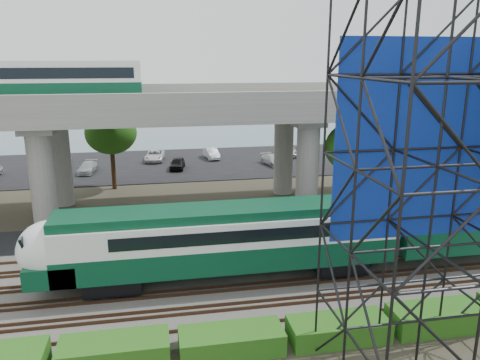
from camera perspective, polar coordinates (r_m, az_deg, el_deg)
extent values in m
plane|color=#474233|center=(25.62, -4.99, -14.88)|extent=(140.00, 140.00, 0.00)
cube|color=slate|center=(27.33, -5.43, -12.64)|extent=(90.00, 12.00, 0.20)
cube|color=black|center=(35.10, -6.72, -6.40)|extent=(90.00, 5.00, 0.08)
cube|color=black|center=(57.63, -8.38, 1.97)|extent=(90.00, 18.00, 0.08)
cube|color=#405C6A|center=(79.24, -9.06, 5.41)|extent=(140.00, 40.00, 0.03)
cube|color=#472D1E|center=(23.16, -4.31, -17.57)|extent=(90.00, 0.08, 0.16)
cube|color=#472D1E|center=(24.38, -4.70, -15.78)|extent=(90.00, 0.08, 0.16)
cube|color=#472D1E|center=(24.86, -4.84, -15.13)|extent=(90.00, 0.08, 0.16)
cube|color=#472D1E|center=(26.12, -5.17, -13.57)|extent=(90.00, 0.08, 0.16)
cube|color=#472D1E|center=(26.61, -5.29, -13.01)|extent=(90.00, 0.08, 0.16)
cube|color=#472D1E|center=(27.89, -5.58, -11.64)|extent=(90.00, 0.08, 0.16)
cube|color=#472D1E|center=(28.39, -5.68, -11.14)|extent=(90.00, 0.08, 0.16)
cube|color=#472D1E|center=(29.69, -5.93, -9.94)|extent=(90.00, 0.08, 0.16)
cube|color=#472D1E|center=(30.20, -6.02, -9.50)|extent=(90.00, 0.08, 0.16)
cube|color=#472D1E|center=(31.51, -6.24, -8.44)|extent=(90.00, 0.08, 0.16)
cube|color=black|center=(27.06, -15.13, -11.74)|extent=(3.00, 2.20, 0.90)
cube|color=black|center=(28.90, 11.88, -9.75)|extent=(3.00, 2.20, 0.90)
cube|color=#093F26|center=(26.75, -1.14, -8.79)|extent=(19.00, 3.00, 1.40)
cube|color=white|center=(26.21, -1.16, -5.88)|extent=(19.00, 3.00, 1.50)
cube|color=#093F26|center=(25.87, -1.17, -3.81)|extent=(19.00, 2.60, 0.50)
cube|color=black|center=(26.36, 1.00, -5.64)|extent=(15.00, 3.06, 0.70)
ellipsoid|color=white|center=(26.68, -21.92, -7.89)|extent=(3.60, 3.00, 3.20)
cube|color=#093F26|center=(27.08, -21.70, -9.94)|extent=(2.60, 3.00, 1.10)
cube|color=black|center=(26.75, -24.34, -6.93)|extent=(0.48, 2.00, 1.09)
cube|color=#093F26|center=(31.66, 24.79, -4.47)|extent=(8.00, 3.00, 3.40)
cube|color=#9E9B93|center=(38.46, -7.69, 8.59)|extent=(80.00, 12.00, 1.20)
cube|color=#9E9B93|center=(32.64, -7.20, 9.55)|extent=(80.00, 0.50, 1.10)
cube|color=#9E9B93|center=(44.09, -8.16, 10.85)|extent=(80.00, 0.50, 1.10)
cylinder|color=#9E9B93|center=(36.66, -22.92, -0.07)|extent=(1.80, 1.80, 8.00)
cylinder|color=#9E9B93|center=(43.34, -21.06, 2.26)|extent=(1.80, 1.80, 8.00)
cube|color=#9E9B93|center=(39.35, -22.43, 6.43)|extent=(2.40, 9.00, 0.60)
cylinder|color=#9E9B93|center=(37.70, 8.21, 1.35)|extent=(1.80, 1.80, 8.00)
cylinder|color=#9E9B93|center=(44.23, 5.33, 3.42)|extent=(1.80, 1.80, 8.00)
cube|color=#9E9B93|center=(40.33, 6.81, 7.61)|extent=(2.40, 9.00, 0.60)
cylinder|color=#9E9B93|center=(52.06, 24.81, 3.84)|extent=(1.80, 1.80, 8.00)
cube|color=black|center=(38.91, -20.79, 9.25)|extent=(12.00, 2.50, 0.70)
cube|color=#093F26|center=(38.86, -20.90, 10.43)|extent=(12.00, 2.50, 0.90)
cube|color=white|center=(38.81, -21.05, 12.04)|extent=(12.00, 2.50, 1.30)
cube|color=black|center=(38.81, -21.06, 12.11)|extent=(11.00, 2.56, 0.80)
cube|color=white|center=(38.79, -21.16, 13.22)|extent=(12.00, 2.40, 0.30)
cube|color=#0D2B98|center=(20.77, 21.92, 4.42)|extent=(8.10, 0.08, 8.25)
cube|color=#205112|center=(21.69, -15.04, -19.63)|extent=(4.60, 1.80, 1.15)
cube|color=#205112|center=(21.82, -1.07, -19.02)|extent=(4.60, 1.80, 1.03)
cube|color=#205112|center=(23.04, 11.89, -17.39)|extent=(4.60, 1.80, 1.01)
cube|color=#205112|center=(25.18, 22.87, -15.20)|extent=(4.60, 1.80, 1.12)
cylinder|color=#382314|center=(39.54, 13.63, -0.68)|extent=(0.44, 0.44, 4.80)
ellipsoid|color=#205112|center=(38.83, 13.91, 3.87)|extent=(4.94, 4.94, 4.18)
cylinder|color=#382314|center=(47.49, -15.21, 1.78)|extent=(0.44, 0.44, 4.80)
ellipsoid|color=#205112|center=(46.91, -15.47, 5.59)|extent=(4.94, 4.94, 4.18)
imported|color=#AEB0B6|center=(60.42, -20.80, 2.36)|extent=(1.44, 3.65, 1.18)
imported|color=#A6ABAE|center=(55.04, -18.08, 1.45)|extent=(2.11, 4.22, 1.18)
imported|color=silver|center=(59.41, -10.35, 2.95)|extent=(2.69, 4.90, 1.30)
imported|color=black|center=(54.57, -7.65, 2.02)|extent=(2.17, 4.06, 1.31)
imported|color=#B1B5B9|center=(59.83, -3.48, 3.26)|extent=(1.88, 4.15, 1.32)
imported|color=silver|center=(56.28, 4.04, 2.45)|extent=(2.59, 4.41, 1.20)
imported|color=silver|center=(61.86, 5.84, 3.57)|extent=(2.67, 4.81, 1.27)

